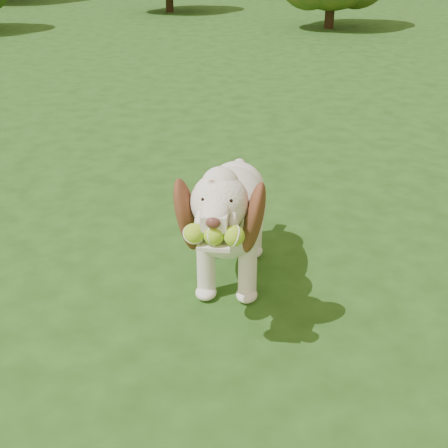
{
  "coord_description": "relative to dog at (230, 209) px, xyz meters",
  "views": [
    {
      "loc": [
        0.05,
        -3.25,
        1.78
      ],
      "look_at": [
        -0.07,
        -0.69,
        0.48
      ],
      "focal_mm": 50.0,
      "sensor_mm": 36.0,
      "label": 1
    }
  ],
  "objects": [
    {
      "name": "ground",
      "position": [
        0.06,
        0.43,
        -0.43
      ],
      "size": [
        80.0,
        80.0,
        0.0
      ],
      "primitive_type": "plane",
      "color": "#1F4213",
      "rests_on": "ground"
    },
    {
      "name": "dog",
      "position": [
        0.0,
        0.0,
        0.0
      ],
      "size": [
        0.45,
        1.25,
        0.82
      ],
      "rotation": [
        0.0,
        0.0,
        -0.07
      ],
      "color": "white",
      "rests_on": "ground"
    }
  ]
}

